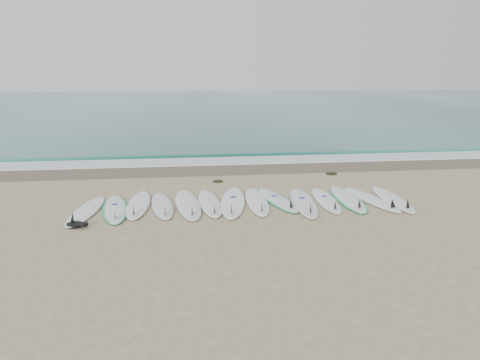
{
  "coord_description": "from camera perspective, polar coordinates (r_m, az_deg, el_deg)",
  "views": [
    {
      "loc": [
        -1.57,
        -10.95,
        3.25
      ],
      "look_at": [
        -0.03,
        0.92,
        0.4
      ],
      "focal_mm": 35.0,
      "sensor_mm": 36.0,
      "label": 1
    }
  ],
  "objects": [
    {
      "name": "foam_band",
      "position": [
        16.84,
        -1.9,
        2.32
      ],
      "size": [
        120.0,
        1.4,
        0.04
      ],
      "primitive_type": "cube",
      "color": "silver",
      "rests_on": "ground"
    },
    {
      "name": "surfboard_7",
      "position": [
        11.58,
        2.11,
        -2.63
      ],
      "size": [
        0.64,
        2.57,
        0.33
      ],
      "rotation": [
        0.0,
        0.0,
        -0.04
      ],
      "color": "white",
      "rests_on": "ground"
    },
    {
      "name": "surfboard_11",
      "position": [
        12.17,
        13.02,
        -2.23
      ],
      "size": [
        0.78,
        2.63,
        0.33
      ],
      "rotation": [
        0.0,
        0.0,
        -0.06
      ],
      "color": "white",
      "rests_on": "ground"
    },
    {
      "name": "surfboard_6",
      "position": [
        11.49,
        -0.88,
        -2.72
      ],
      "size": [
        0.99,
        2.89,
        0.36
      ],
      "rotation": [
        0.0,
        0.0,
        -0.15
      ],
      "color": "white",
      "rests_on": "ground"
    },
    {
      "name": "surfboard_10",
      "position": [
        11.88,
        10.52,
        -2.46
      ],
      "size": [
        0.65,
        2.39,
        0.3
      ],
      "rotation": [
        0.0,
        0.0,
        -0.07
      ],
      "color": "white",
      "rests_on": "ground"
    },
    {
      "name": "wet_sand_band",
      "position": [
        15.48,
        -1.4,
        1.29
      ],
      "size": [
        120.0,
        1.8,
        0.01
      ],
      "primitive_type": "cube",
      "color": "brown",
      "rests_on": "ground"
    },
    {
      "name": "ground",
      "position": [
        11.53,
        0.73,
        -2.98
      ],
      "size": [
        120.0,
        120.0,
        0.0
      ],
      "primitive_type": "plane",
      "color": "tan"
    },
    {
      "name": "surfboard_8",
      "position": [
        11.8,
        4.65,
        -2.42
      ],
      "size": [
        0.96,
        2.43,
        0.3
      ],
      "rotation": [
        0.0,
        0.0,
        0.17
      ],
      "color": "silver",
      "rests_on": "ground"
    },
    {
      "name": "surfboard_4",
      "position": [
        11.4,
        -6.34,
        -2.95
      ],
      "size": [
        0.78,
        2.78,
        0.35
      ],
      "rotation": [
        0.0,
        0.0,
        0.08
      ],
      "color": "white",
      "rests_on": "ground"
    },
    {
      "name": "ocean",
      "position": [
        43.6,
        -5.36,
        9.08
      ],
      "size": [
        120.0,
        55.0,
        0.03
      ],
      "primitive_type": "cube",
      "color": "#266B61",
      "rests_on": "ground"
    },
    {
      "name": "surfboard_13",
      "position": [
        12.39,
        18.18,
        -2.25
      ],
      "size": [
        0.66,
        2.52,
        0.32
      ],
      "rotation": [
        0.0,
        0.0,
        -0.06
      ],
      "color": "white",
      "rests_on": "ground"
    },
    {
      "name": "seaweed_far",
      "position": [
        15.04,
        11.08,
        0.8
      ],
      "size": [
        0.37,
        0.29,
        0.07
      ],
      "primitive_type": "ellipsoid",
      "color": "black",
      "rests_on": "ground"
    },
    {
      "name": "surfboard_9",
      "position": [
        11.57,
        7.81,
        -2.76
      ],
      "size": [
        0.82,
        2.69,
        0.34
      ],
      "rotation": [
        0.0,
        0.0,
        -0.1
      ],
      "color": "silver",
      "rests_on": "ground"
    },
    {
      "name": "seaweed_near",
      "position": [
        13.8,
        -2.74,
        -0.12
      ],
      "size": [
        0.32,
        0.25,
        0.06
      ],
      "primitive_type": "ellipsoid",
      "color": "black",
      "rests_on": "ground"
    },
    {
      "name": "surfboard_12",
      "position": [
        12.22,
        15.85,
        -2.3
      ],
      "size": [
        0.92,
        2.52,
        0.32
      ],
      "rotation": [
        0.0,
        0.0,
        0.17
      ],
      "color": "white",
      "rests_on": "ground"
    },
    {
      "name": "surfboard_2",
      "position": [
        11.57,
        -12.3,
        -2.96
      ],
      "size": [
        0.6,
        2.55,
        0.32
      ],
      "rotation": [
        0.0,
        0.0,
        -0.03
      ],
      "color": "white",
      "rests_on": "ground"
    },
    {
      "name": "wave_crest",
      "position": [
        18.31,
        -2.36,
        3.31
      ],
      "size": [
        120.0,
        1.0,
        0.1
      ],
      "primitive_type": "cube",
      "color": "#266B61",
      "rests_on": "ground"
    },
    {
      "name": "surfboard_5",
      "position": [
        11.45,
        -3.66,
        -2.84
      ],
      "size": [
        0.64,
        2.51,
        0.32
      ],
      "rotation": [
        0.0,
        0.0,
        0.05
      ],
      "color": "white",
      "rests_on": "ground"
    },
    {
      "name": "surfboard_3",
      "position": [
        11.4,
        -9.43,
        -3.09
      ],
      "size": [
        0.75,
        2.4,
        0.3
      ],
      "rotation": [
        0.0,
        0.0,
        0.11
      ],
      "color": "silver",
      "rests_on": "ground"
    },
    {
      "name": "surfboard_1",
      "position": [
        11.39,
        -14.99,
        -3.43
      ],
      "size": [
        0.89,
        2.46,
        0.31
      ],
      "rotation": [
        0.0,
        0.0,
        0.13
      ],
      "color": "white",
      "rests_on": "ground"
    },
    {
      "name": "leash_coil",
      "position": [
        10.48,
        -19.32,
        -5.19
      ],
      "size": [
        0.46,
        0.36,
        0.11
      ],
      "color": "black",
      "rests_on": "ground"
    },
    {
      "name": "surfboard_0",
      "position": [
        11.38,
        -18.34,
        -3.63
      ],
      "size": [
        0.81,
        2.5,
        0.31
      ],
      "rotation": [
        0.0,
        0.0,
        -0.13
      ],
      "color": "white",
      "rests_on": "ground"
    }
  ]
}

